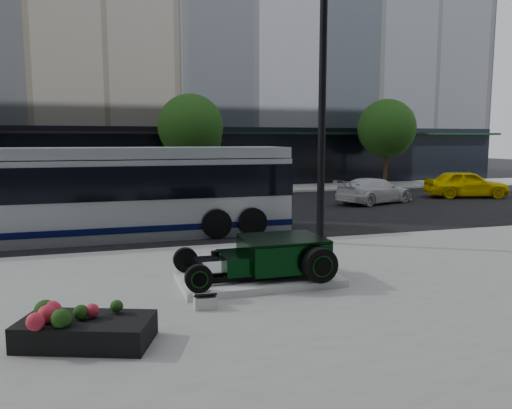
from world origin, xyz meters
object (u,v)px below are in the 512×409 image
object	(u,v)px
lamppost	(322,130)
flower_planter	(86,329)
hot_rod	(273,255)
transit_bus	(105,192)
yellow_taxi	(466,184)
white_sedan	(375,191)

from	to	relation	value
lamppost	flower_planter	size ratio (longest dim) A/B	3.35
hot_rod	transit_bus	world-z (taller)	transit_bus
lamppost	transit_bus	distance (m)	7.23
transit_bus	yellow_taxi	bearing A→B (deg)	17.22
lamppost	flower_planter	distance (m)	9.18
white_sedan	lamppost	bearing A→B (deg)	122.36
lamppost	white_sedan	world-z (taller)	lamppost
hot_rod	lamppost	size ratio (longest dim) A/B	0.44
white_sedan	yellow_taxi	world-z (taller)	yellow_taxi
flower_planter	white_sedan	distance (m)	19.59
flower_planter	hot_rod	bearing A→B (deg)	31.62
transit_bus	white_sedan	bearing A→B (deg)	21.68
hot_rod	lamppost	distance (m)	5.12
flower_planter	lamppost	bearing A→B (deg)	41.62
lamppost	yellow_taxi	distance (m)	16.31
flower_planter	white_sedan	world-z (taller)	white_sedan
transit_bus	yellow_taxi	world-z (taller)	transit_bus
transit_bus	lamppost	bearing A→B (deg)	-29.72
flower_planter	yellow_taxi	distance (m)	24.69
lamppost	flower_planter	world-z (taller)	lamppost
flower_planter	yellow_taxi	world-z (taller)	yellow_taxi
white_sedan	hot_rod	bearing A→B (deg)	122.57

